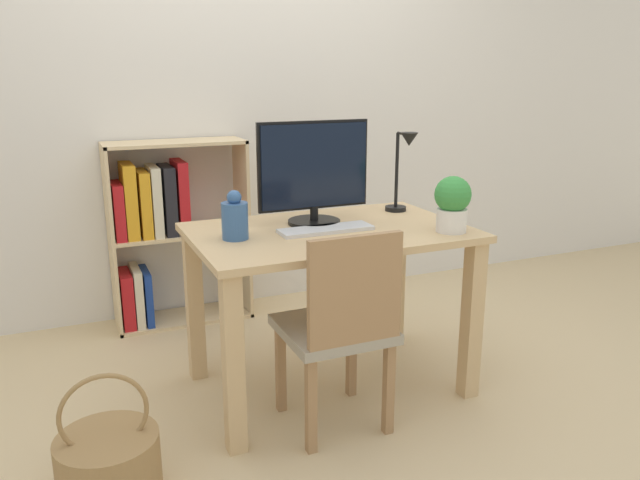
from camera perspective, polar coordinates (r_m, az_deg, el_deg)
ground_plane at (r=2.89m, az=0.81°, el=-13.09°), size 10.00×10.00×0.00m
wall_back at (r=3.68m, az=-7.11°, el=14.02°), size 8.00×0.05×2.60m
desk at (r=2.66m, az=0.86°, el=-1.93°), size 1.15×0.75×0.73m
monitor at (r=2.68m, az=-0.57°, el=6.34°), size 0.50×0.23×0.44m
keyboard at (r=2.59m, az=0.54°, el=0.97°), size 0.40×0.12×0.02m
vase at (r=2.48m, az=-7.80°, el=1.97°), size 0.11×0.11×0.20m
desk_lamp at (r=2.91m, az=7.62°, el=6.89°), size 0.10×0.19×0.38m
potted_plant at (r=2.61m, az=12.01°, el=3.38°), size 0.15×0.15×0.23m
chair at (r=2.38m, az=1.85°, el=-7.74°), size 0.40×0.40×0.82m
bookshelf at (r=3.49m, az=-14.60°, el=0.94°), size 0.74×0.28×1.01m
basket at (r=2.29m, az=-18.74°, el=-18.80°), size 0.34×0.34×0.45m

